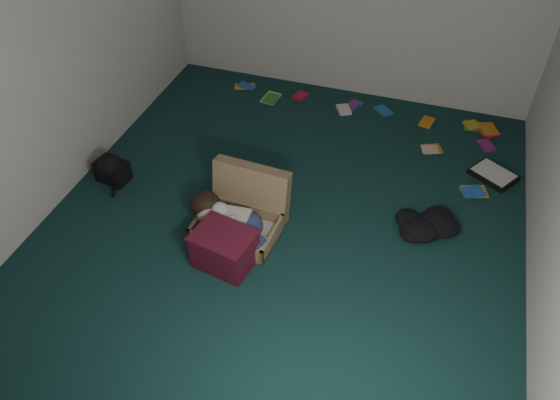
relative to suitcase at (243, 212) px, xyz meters
The scene contains 10 objects.
floor 0.40m from the suitcase, 29.82° to the left, with size 4.50×4.50×0.00m, color #11312F.
wall_front 2.39m from the suitcase, 81.24° to the right, with size 4.50×4.50×0.00m, color silver.
wall_left 2.05m from the suitcase, behind, with size 4.50×4.50×0.00m, color silver.
suitcase is the anchor object (origin of this frame).
person 0.18m from the suitcase, 108.91° to the right, with size 0.73×0.38×0.31m.
maroon_bin 0.45m from the suitcase, 87.71° to the right, with size 0.53×0.45×0.32m.
backpack 1.39m from the suitcase, behind, with size 0.36×0.29×0.22m, color black, non-canonical shape.
clothing_pile 1.54m from the suitcase, 16.83° to the left, with size 0.40×0.33×0.13m, color black, non-canonical shape.
paper_tray 2.43m from the suitcase, 33.64° to the left, with size 0.49×0.46×0.06m.
book_scatter 2.14m from the suitcase, 62.97° to the left, with size 2.98×1.31×0.02m.
Camera 1 is at (1.02, -3.25, 3.34)m, focal length 35.00 mm.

